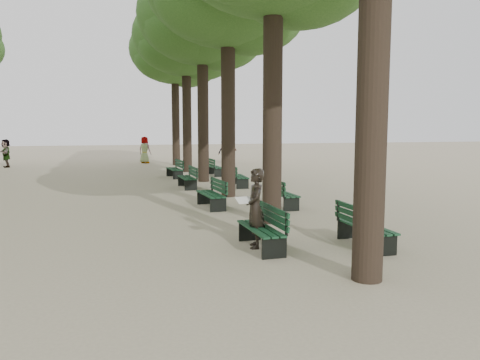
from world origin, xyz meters
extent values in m
plane|color=tan|center=(0.00, 0.00, 0.00)|extent=(120.00, 120.00, 0.00)
cylinder|color=#33261C|center=(1.50, -2.00, 3.75)|extent=(0.52, 0.52, 7.50)
cylinder|color=#33261C|center=(1.50, 3.00, 3.75)|extent=(0.52, 0.52, 7.50)
cylinder|color=#33261C|center=(1.50, 8.00, 3.75)|extent=(0.52, 0.52, 7.50)
cylinder|color=#33261C|center=(1.50, 13.00, 3.75)|extent=(0.52, 0.52, 7.50)
ellipsoid|color=#28531C|center=(1.50, 13.00, 7.70)|extent=(6.00, 6.00, 4.50)
cylinder|color=#33261C|center=(1.50, 18.00, 3.75)|extent=(0.52, 0.52, 7.50)
ellipsoid|color=#28531C|center=(1.50, 18.00, 7.70)|extent=(6.00, 6.00, 4.50)
cylinder|color=#33261C|center=(1.50, 23.00, 3.75)|extent=(0.52, 0.52, 7.50)
ellipsoid|color=#28531C|center=(1.50, 23.00, 7.70)|extent=(6.00, 6.00, 4.50)
cube|color=black|center=(0.35, 0.42, 0.23)|extent=(0.58, 1.82, 0.45)
cube|color=black|center=(0.35, 0.42, 0.45)|extent=(0.60, 1.82, 0.04)
cube|color=black|center=(0.63, 0.42, 0.72)|extent=(0.10, 1.80, 0.40)
cube|color=black|center=(0.35, 5.72, 0.23)|extent=(0.66, 1.84, 0.45)
cube|color=black|center=(0.35, 5.72, 0.45)|extent=(0.68, 1.84, 0.04)
cube|color=black|center=(0.63, 5.75, 0.72)|extent=(0.18, 1.80, 0.40)
cube|color=black|center=(0.35, 10.79, 0.23)|extent=(0.59, 1.82, 0.45)
cube|color=black|center=(0.35, 10.79, 0.45)|extent=(0.61, 1.82, 0.04)
cube|color=black|center=(0.63, 10.80, 0.72)|extent=(0.11, 1.80, 0.40)
cube|color=black|center=(0.35, 15.04, 0.23)|extent=(0.69, 1.84, 0.45)
cube|color=black|center=(0.35, 15.04, 0.45)|extent=(0.71, 1.84, 0.04)
cube|color=black|center=(0.63, 15.07, 0.72)|extent=(0.22, 1.80, 0.40)
cube|color=black|center=(2.65, 0.01, 0.23)|extent=(0.53, 1.80, 0.45)
cube|color=black|center=(2.65, 0.01, 0.45)|extent=(0.55, 1.80, 0.04)
cube|color=black|center=(2.37, 0.01, 0.72)|extent=(0.05, 1.80, 0.40)
cube|color=black|center=(2.65, 5.24, 0.23)|extent=(0.56, 1.81, 0.45)
cube|color=black|center=(2.65, 5.24, 0.45)|extent=(0.58, 1.81, 0.04)
cube|color=black|center=(2.37, 5.23, 0.72)|extent=(0.08, 1.80, 0.40)
cube|color=black|center=(2.65, 10.69, 0.23)|extent=(0.62, 1.83, 0.45)
cube|color=black|center=(2.65, 10.69, 0.45)|extent=(0.64, 1.83, 0.04)
cube|color=black|center=(2.37, 10.71, 0.72)|extent=(0.15, 1.80, 0.40)
cube|color=black|center=(2.65, 15.56, 0.23)|extent=(0.60, 1.82, 0.45)
cube|color=black|center=(2.65, 15.56, 0.45)|extent=(0.62, 1.82, 0.04)
cube|color=black|center=(2.37, 15.54, 0.72)|extent=(0.12, 1.80, 0.40)
imported|color=black|center=(0.29, 0.57, 0.86)|extent=(0.47, 0.74, 1.72)
cube|color=white|center=(0.04, 0.57, 1.05)|extent=(0.37, 0.29, 0.12)
imported|color=#262628|center=(-9.32, 24.01, 0.91)|extent=(0.83, 1.72, 1.82)
imported|color=#262628|center=(5.52, 23.74, 0.92)|extent=(1.12, 0.81, 1.83)
imported|color=#262628|center=(-0.47, 25.22, 0.95)|extent=(0.98, 0.85, 1.91)
imported|color=#262628|center=(5.37, 24.85, 0.84)|extent=(1.09, 0.86, 1.67)
camera|label=1|loc=(-2.63, -8.94, 2.62)|focal=35.00mm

